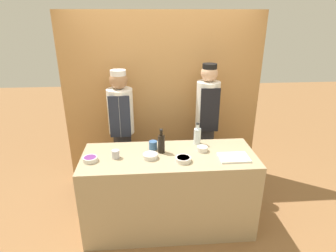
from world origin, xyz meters
TOP-DOWN VIEW (x-y plane):
  - ground_plane at (0.00, 0.00)m, footprint 14.00×14.00m
  - cabinet_wall at (0.00, 1.11)m, footprint 2.69×0.18m
  - counter at (0.00, 0.00)m, footprint 1.89×0.73m
  - sauce_bowl_green at (-0.20, -0.06)m, footprint 0.16×0.16m
  - sauce_bowl_red at (0.13, -0.15)m, footprint 0.16×0.16m
  - sauce_bowl_purple at (-0.83, -0.07)m, footprint 0.15×0.15m
  - sauce_bowl_orange at (0.38, 0.06)m, footprint 0.12×0.12m
  - cutting_board at (0.68, -0.13)m, footprint 0.31×0.23m
  - bottle_soy at (-0.08, 0.07)m, footprint 0.08×0.08m
  - bottle_clear at (0.35, 0.25)m, footprint 0.08×0.08m
  - cup_steel at (-0.57, -0.02)m, footprint 0.08×0.08m
  - cup_blue at (-0.17, 0.16)m, footprint 0.09×0.09m
  - chef_left at (-0.56, 0.73)m, footprint 0.32×0.32m
  - chef_right at (0.56, 0.73)m, footprint 0.30×0.30m

SIDE VIEW (x-z plane):
  - ground_plane at x=0.00m, z-range 0.00..0.00m
  - counter at x=0.00m, z-range 0.00..0.93m
  - cutting_board at x=0.68m, z-range 0.93..0.95m
  - chef_left at x=-0.56m, z-range 0.09..1.81m
  - sauce_bowl_purple at x=-0.83m, z-range 0.93..0.98m
  - sauce_bowl_red at x=0.13m, z-range 0.93..0.98m
  - sauce_bowl_green at x=-0.20m, z-range 0.93..0.98m
  - sauce_bowl_orange at x=0.38m, z-range 0.93..0.99m
  - cup_steel at x=-0.57m, z-range 0.93..1.02m
  - cup_blue at x=-0.17m, z-range 0.93..1.02m
  - chef_right at x=0.56m, z-range 0.10..1.88m
  - bottle_clear at x=0.35m, z-range 0.90..1.16m
  - bottle_soy at x=-0.08m, z-range 0.90..1.17m
  - cabinet_wall at x=0.00m, z-range 0.00..2.40m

